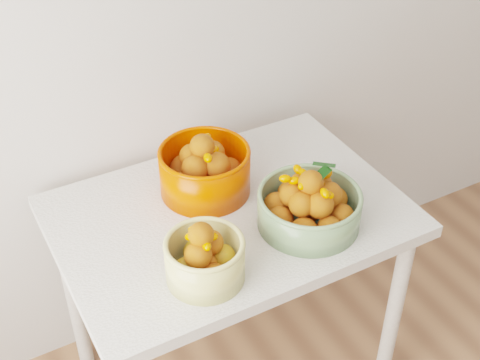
# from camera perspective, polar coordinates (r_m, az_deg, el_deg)

# --- Properties ---
(table) EXTENTS (1.00, 0.70, 0.75)m
(table) POSITION_cam_1_polar(r_m,az_deg,el_deg) (2.01, -0.87, -4.77)
(table) COLOR silver
(table) RESTS_ON ground
(bowl_cream) EXTENTS (0.21, 0.21, 0.18)m
(bowl_cream) POSITION_cam_1_polar(r_m,az_deg,el_deg) (1.71, -3.03, -6.69)
(bowl_cream) COLOR #DCCE7C
(bowl_cream) RESTS_ON table
(bowl_green) EXTENTS (0.35, 0.35, 0.19)m
(bowl_green) POSITION_cam_1_polar(r_m,az_deg,el_deg) (1.87, 5.92, -2.20)
(bowl_green) COLOR gray
(bowl_green) RESTS_ON table
(bowl_orange) EXTENTS (0.35, 0.35, 0.20)m
(bowl_orange) POSITION_cam_1_polar(r_m,az_deg,el_deg) (1.98, -3.05, 0.90)
(bowl_orange) COLOR #E73500
(bowl_orange) RESTS_ON table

